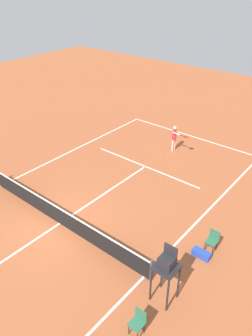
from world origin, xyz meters
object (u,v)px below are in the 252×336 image
Objects in this scene: umpire_chair at (166,266)px; equipment_bag at (201,254)px; courtside_chair_near at (138,321)px; courtside_chair_mid at (213,240)px; tennis_ball at (168,155)px; player_serving at (175,137)px.

umpire_chair is 3.17× the size of equipment_bag.
equipment_bag is at bearing -90.30° from courtside_chair_near.
courtside_chair_mid is at bearing -91.65° from courtside_chair_near.
equipment_bag is at bearing 79.55° from courtside_chair_mid.
tennis_ball is 0.07× the size of courtside_chair_near.
courtside_chair_mid is 0.76m from equipment_bag.
player_serving is 9.34m from equipment_bag.
equipment_bag is (-0.02, -4.25, -0.38)m from courtside_chair_near.
player_serving is 1.29m from tennis_ball.
courtside_chair_mid is (-0.14, -4.90, 0.00)m from courtside_chair_near.
courtside_chair_mid is (-6.00, 6.56, -0.50)m from player_serving.
equipment_bag is at bearing 43.94° from player_serving.
player_serving reaches higher than tennis_ball.
umpire_chair is at bearing 88.03° from equipment_bag.
umpire_chair is (-5.69, 9.02, 1.57)m from tennis_ball.
player_serving is 2.27× the size of equipment_bag.
umpire_chair reaches higher than player_serving.
umpire_chair reaches higher than tennis_ball.
player_serving is at bearing -47.56° from courtside_chair_mid.
player_serving reaches higher than courtside_chair_mid.
courtside_chair_near is 4.90m from courtside_chair_mid.
umpire_chair reaches higher than equipment_bag.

